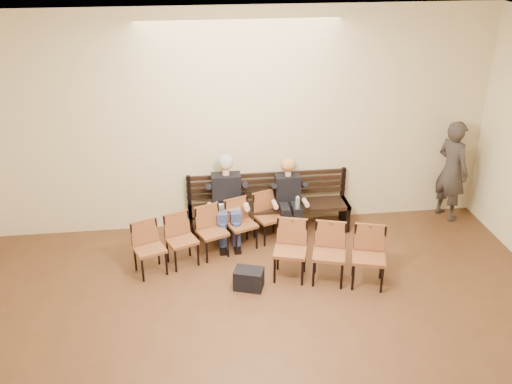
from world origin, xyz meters
TOP-DOWN VIEW (x-y plane):
  - room_walls at (0.00, 0.79)m, footprint 8.02×10.01m
  - bench at (0.42, 4.65)m, footprint 2.60×0.90m
  - seated_man at (-0.26, 4.53)m, footprint 0.56×0.77m
  - seated_woman at (0.71, 4.53)m, footprint 0.49×0.68m
  - laptop at (-0.25, 4.37)m, footprint 0.41×0.35m
  - water_bottle at (0.80, 4.26)m, footprint 0.08×0.08m
  - bag at (-0.09, 3.08)m, footprint 0.46×0.38m
  - passerby at (3.49, 4.75)m, footprint 0.70×0.84m
  - chair_row_front at (-0.53, 4.00)m, footprint 2.35×1.27m
  - chair_row_back at (1.02, 3.11)m, footprint 1.58×0.88m

SIDE VIEW (x-z plane):
  - bag at x=-0.09m, z-range 0.00..0.29m
  - bench at x=0.42m, z-range 0.00..0.45m
  - chair_row_front at x=-0.53m, z-range 0.00..0.77m
  - chair_row_back at x=1.02m, z-range 0.00..0.84m
  - water_bottle at x=0.80m, z-range 0.45..0.66m
  - seated_woman at x=0.71m, z-range 0.00..1.14m
  - laptop at x=-0.25m, z-range 0.45..0.70m
  - seated_man at x=-0.26m, z-range 0.00..1.34m
  - passerby at x=3.49m, z-range 0.00..1.96m
  - room_walls at x=0.00m, z-range 0.78..4.29m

